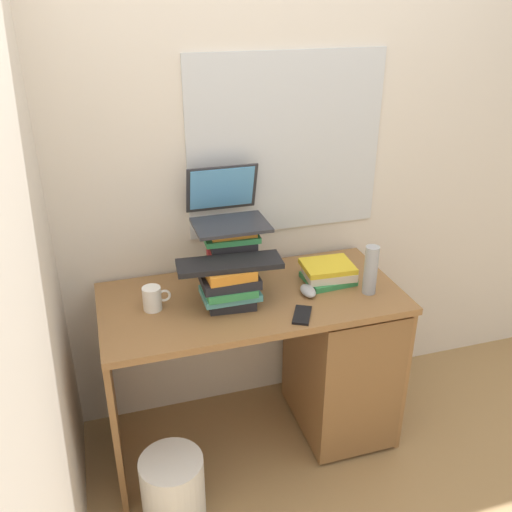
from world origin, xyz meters
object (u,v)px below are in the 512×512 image
laptop (227,209)px  desk (320,354)px  book_stack_tall (231,254)px  keyboard (229,264)px  mug (153,298)px  cell_phone (302,315)px  computer_mouse (308,291)px  book_stack_side (328,273)px  book_stack_keyboard_riser (230,285)px  water_bottle (371,270)px  wastebasket (173,490)px

laptop → desk: bearing=-28.4°
book_stack_tall → keyboard: bearing=-106.7°
mug → cell_phone: bearing=-22.0°
computer_mouse → laptop: bearing=140.1°
desk → book_stack_tall: size_ratio=4.61×
laptop → computer_mouse: size_ratio=2.99×
book_stack_side → computer_mouse: book_stack_side is taller
keyboard → mug: (-0.31, 0.06, -0.14)m
desk → book_stack_keyboard_riser: bearing=-177.1°
book_stack_tall → laptop: 0.19m
book_stack_side → water_bottle: water_bottle is taller
book_stack_tall → mug: book_stack_tall is taller
computer_mouse → cell_phone: (-0.09, -0.15, -0.01)m
book_stack_side → book_stack_tall: bearing=167.0°
mug → water_bottle: water_bottle is taller
book_stack_keyboard_riser → computer_mouse: book_stack_keyboard_riser is taller
mug → wastebasket: bearing=-93.3°
book_stack_side → mug: bearing=-179.1°
desk → book_stack_side: (0.04, 0.05, 0.40)m
water_bottle → book_stack_side: bearing=131.5°
book_stack_tall → wastebasket: book_stack_tall is taller
book_stack_tall → book_stack_keyboard_riser: book_stack_tall is taller
book_stack_keyboard_riser → book_stack_side: bearing=8.4°
book_stack_side → cell_phone: 0.32m
desk → mug: bearing=177.3°
book_stack_tall → keyboard: (-0.05, -0.17, 0.04)m
computer_mouse → cell_phone: computer_mouse is taller
computer_mouse → wastebasket: computer_mouse is taller
keyboard → book_stack_keyboard_riser: bearing=-165.7°
book_stack_tall → water_bottle: book_stack_tall is taller
desk → book_stack_keyboard_riser: size_ratio=5.43×
desk → book_stack_tall: book_stack_tall is taller
laptop → computer_mouse: 0.49m
computer_mouse → mug: mug is taller
keyboard → wastebasket: 0.93m
computer_mouse → water_bottle: (0.26, -0.06, 0.09)m
desk → mug: (-0.74, 0.04, 0.41)m
book_stack_keyboard_riser → mug: 0.32m
computer_mouse → wastebasket: bearing=-155.8°
desk → water_bottle: bearing=-30.0°
book_stack_side → laptop: 0.53m
wastebasket → laptop: bearing=54.9°
desk → laptop: bearing=151.6°
book_stack_keyboard_riser → cell_phone: book_stack_keyboard_riser is taller
desk → mug: 0.84m
desk → keyboard: bearing=-177.1°
laptop → book_stack_keyboard_riser: bearing=-103.0°
book_stack_keyboard_riser → cell_phone: 0.32m
laptop → mug: 0.49m
computer_mouse → water_bottle: 0.28m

